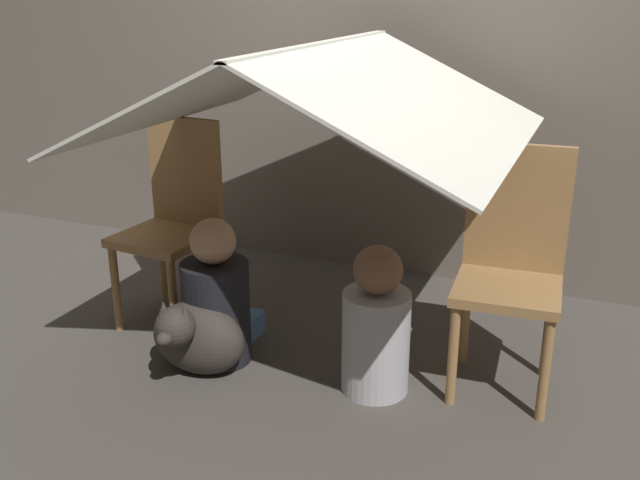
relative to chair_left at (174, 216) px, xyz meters
name	(u,v)px	position (x,y,z in m)	size (l,w,h in m)	color
ground_plane	(300,376)	(0.72, -0.28, -0.48)	(8.80, 8.80, 0.00)	#47423D
wall_back	(400,25)	(0.72, 0.93, 0.77)	(7.00, 0.05, 2.50)	#6B6056
chair_left	(174,216)	(0.00, 0.00, 0.00)	(0.40, 0.40, 0.90)	olive
chair_right	(511,263)	(1.44, 0.00, 0.00)	(0.39, 0.39, 0.90)	olive
sheet_canopy	(320,90)	(0.72, -0.07, 0.59)	(1.46, 1.41, 0.35)	silver
person_front	(216,301)	(0.36, -0.27, -0.22)	(0.27, 0.27, 0.60)	black
person_second	(376,329)	(1.01, -0.25, -0.23)	(0.25, 0.25, 0.57)	#B2B2B7
dog	(195,336)	(0.34, -0.41, -0.32)	(0.39, 0.36, 0.35)	#332D28
floor_cushion	(217,327)	(0.26, -0.12, -0.43)	(0.33, 0.27, 0.10)	#4C7FB2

